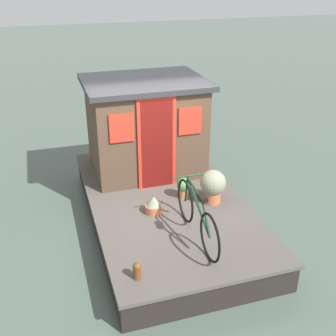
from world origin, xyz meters
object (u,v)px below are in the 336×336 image
at_px(potted_plant_succulent, 184,187).
at_px(mooring_bollard, 137,270).
at_px(houseboat_cabin, 145,126).
at_px(potted_plant_lavender, 153,205).
at_px(potted_plant_sage, 213,185).
at_px(bicycle, 197,216).

xyz_separation_m(potted_plant_succulent, mooring_bollard, (-1.88, 1.32, -0.09)).
bearing_deg(potted_plant_succulent, houseboat_cabin, 13.64).
bearing_deg(mooring_bollard, potted_plant_succulent, -35.13).
bearing_deg(houseboat_cabin, potted_plant_lavender, 169.21).
height_order(houseboat_cabin, potted_plant_lavender, houseboat_cabin).
bearing_deg(potted_plant_sage, houseboat_cabin, 24.41).
distance_m(potted_plant_lavender, mooring_bollard, 1.69).
bearing_deg(bicycle, mooring_bollard, 120.44).
height_order(potted_plant_sage, potted_plant_succulent, potted_plant_sage).
xyz_separation_m(houseboat_cabin, mooring_bollard, (-3.27, 0.98, -0.81)).
xyz_separation_m(houseboat_cabin, potted_plant_sage, (-1.69, -0.77, -0.60)).
bearing_deg(potted_plant_sage, bicycle, 144.78).
height_order(potted_plant_lavender, potted_plant_succulent, potted_plant_succulent).
distance_m(potted_plant_sage, potted_plant_succulent, 0.54).
distance_m(houseboat_cabin, mooring_bollard, 3.50).
bearing_deg(potted_plant_succulent, bicycle, 169.52).
bearing_deg(mooring_bollard, bicycle, -59.56).
relative_size(houseboat_cabin, potted_plant_sage, 3.76).
bearing_deg(potted_plant_lavender, mooring_bollard, 157.07).
distance_m(bicycle, potted_plant_sage, 1.14).
height_order(houseboat_cabin, potted_plant_sage, houseboat_cabin).
bearing_deg(potted_plant_lavender, houseboat_cabin, -10.79).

